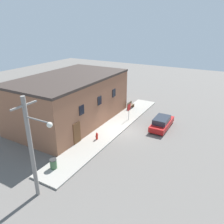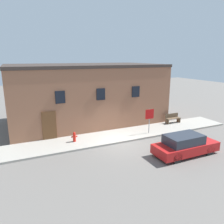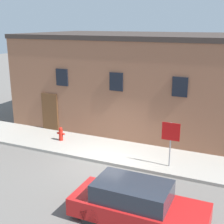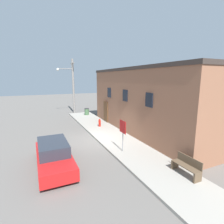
# 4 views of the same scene
# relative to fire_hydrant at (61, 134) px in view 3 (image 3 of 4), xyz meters

# --- Properties ---
(ground_plane) EXTENTS (80.00, 80.00, 0.00)m
(ground_plane) POSITION_rel_fire_hydrant_xyz_m (3.04, -1.40, -0.49)
(ground_plane) COLOR #66605B
(sidewalk) EXTENTS (20.49, 2.66, 0.14)m
(sidewalk) POSITION_rel_fire_hydrant_xyz_m (3.04, -0.07, -0.42)
(sidewalk) COLOR #9E998E
(sidewalk) RESTS_ON ground
(brick_building) EXTENTS (13.47, 7.83, 5.33)m
(brick_building) POSITION_rel_fire_hydrant_xyz_m (2.53, 5.12, 2.18)
(brick_building) COLOR #8E5B42
(brick_building) RESTS_ON ground
(fire_hydrant) EXTENTS (0.43, 0.21, 0.70)m
(fire_hydrant) POSITION_rel_fire_hydrant_xyz_m (0.00, 0.00, 0.00)
(fire_hydrant) COLOR red
(fire_hydrant) RESTS_ON sidewalk
(stop_sign) EXTENTS (0.75, 0.06, 1.91)m
(stop_sign) POSITION_rel_fire_hydrant_xyz_m (5.79, -0.69, 0.99)
(stop_sign) COLOR gray
(stop_sign) RESTS_ON sidewalk
(parked_car) EXTENTS (4.16, 1.60, 1.31)m
(parked_car) POSITION_rel_fire_hydrant_xyz_m (5.76, -4.67, 0.14)
(parked_car) COLOR black
(parked_car) RESTS_ON ground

